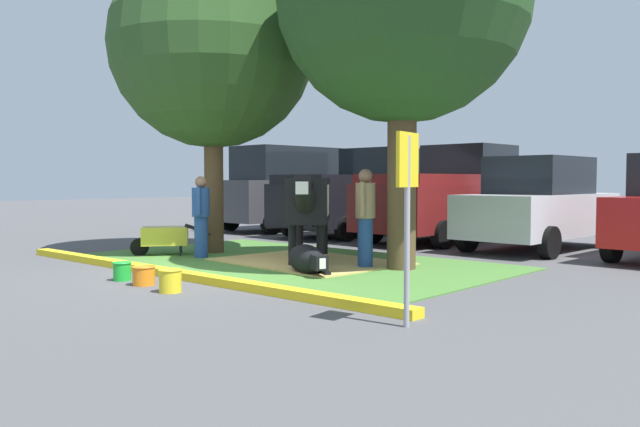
{
  "coord_description": "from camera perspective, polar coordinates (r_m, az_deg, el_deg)",
  "views": [
    {
      "loc": [
        8.48,
        -6.44,
        1.52
      ],
      "look_at": [
        0.45,
        2.38,
        0.9
      ],
      "focal_mm": 36.16,
      "sensor_mm": 36.0,
      "label": 1
    }
  ],
  "objects": [
    {
      "name": "sedan_silver",
      "position": [
        14.78,
        18.83,
        0.74
      ],
      "size": [
        2.15,
        4.46,
        2.02
      ],
      "color": "silver",
      "rests_on": "ground"
    },
    {
      "name": "suv_dark_grey",
      "position": [
        19.73,
        -2.89,
        2.24
      ],
      "size": [
        2.25,
        4.67,
        2.52
      ],
      "color": "#3D3D42",
      "rests_on": "ground"
    },
    {
      "name": "grass_island",
      "position": [
        11.97,
        -2.98,
        -4.27
      ],
      "size": [
        7.94,
        4.7,
        0.02
      ],
      "primitive_type": "cube",
      "color": "#477A33",
      "rests_on": "ground"
    },
    {
      "name": "bucket_green",
      "position": [
        10.22,
        -17.11,
        -4.87
      ],
      "size": [
        0.29,
        0.29,
        0.28
      ],
      "color": "green",
      "rests_on": "ground"
    },
    {
      "name": "shade_tree_left",
      "position": [
        13.8,
        -9.48,
        14.42
      ],
      "size": [
        4.2,
        4.2,
        6.38
      ],
      "color": "brown",
      "rests_on": "ground"
    },
    {
      "name": "bucket_orange",
      "position": [
        9.69,
        -15.33,
        -5.29
      ],
      "size": [
        0.34,
        0.34,
        0.28
      ],
      "color": "orange",
      "rests_on": "ground"
    },
    {
      "name": "person_handler",
      "position": [
        12.65,
        -10.49,
        -0.1
      ],
      "size": [
        0.38,
        0.42,
        1.59
      ],
      "color": "#23478C",
      "rests_on": "ground"
    },
    {
      "name": "pickup_truck_black",
      "position": [
        17.98,
        3.92,
        1.67
      ],
      "size": [
        2.37,
        5.47,
        2.42
      ],
      "color": "black",
      "rests_on": "ground"
    },
    {
      "name": "person_visitor_near",
      "position": [
        12.69,
        4.03,
        -0.14
      ],
      "size": [
        0.5,
        0.34,
        1.56
      ],
      "color": "maroon",
      "rests_on": "ground"
    },
    {
      "name": "ground_plane",
      "position": [
        10.76,
        -10.38,
        -5.2
      ],
      "size": [
        80.0,
        80.0,
        0.0
      ],
      "primitive_type": "plane",
      "color": "#4C4C4F"
    },
    {
      "name": "parking_sign",
      "position": [
        6.65,
        7.74,
        2.07
      ],
      "size": [
        0.11,
        0.44,
        2.01
      ],
      "color": "#99999E",
      "rests_on": "ground"
    },
    {
      "name": "wheelbarrow",
      "position": [
        13.31,
        -13.65,
        -1.99
      ],
      "size": [
        1.26,
        1.44,
        0.63
      ],
      "color": "gold",
      "rests_on": "ground"
    },
    {
      "name": "curb_yellow",
      "position": [
        10.38,
        -12.88,
        -5.19
      ],
      "size": [
        9.14,
        0.24,
        0.12
      ],
      "primitive_type": "cube",
      "color": "yellow",
      "rests_on": "ground"
    },
    {
      "name": "bucket_yellow",
      "position": [
        8.99,
        -13.11,
        -5.77
      ],
      "size": [
        0.33,
        0.33,
        0.32
      ],
      "color": "yellow",
      "rests_on": "ground"
    },
    {
      "name": "cow_holstein",
      "position": [
        11.87,
        -0.98,
        1.15
      ],
      "size": [
        2.3,
        2.64,
        1.6
      ],
      "color": "black",
      "rests_on": "ground"
    },
    {
      "name": "hay_bedding",
      "position": [
        11.8,
        -0.98,
        -4.3
      ],
      "size": [
        3.35,
        2.61,
        0.04
      ],
      "primitive_type": "cube",
      "rotation": [
        0.0,
        0.0,
        -0.07
      ],
      "color": "tan",
      "rests_on": "ground"
    },
    {
      "name": "pickup_truck_maroon",
      "position": [
        16.5,
        11.5,
        1.51
      ],
      "size": [
        2.37,
        5.47,
        2.42
      ],
      "color": "maroon",
      "rests_on": "ground"
    },
    {
      "name": "person_visitor_far",
      "position": [
        11.0,
        4.04,
        -0.14
      ],
      "size": [
        0.34,
        0.49,
        1.71
      ],
      "color": "#23478C",
      "rests_on": "ground"
    },
    {
      "name": "calf_lying",
      "position": [
        10.41,
        -1.16,
        -4.1
      ],
      "size": [
        1.3,
        0.93,
        0.48
      ],
      "color": "black",
      "rests_on": "ground"
    }
  ]
}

